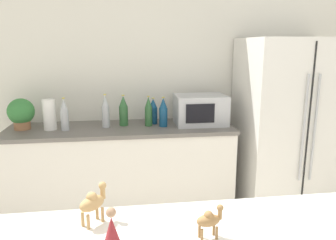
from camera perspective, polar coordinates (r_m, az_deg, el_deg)
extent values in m
cube|color=silver|center=(3.36, 0.75, 6.99)|extent=(8.00, 0.06, 2.55)
cube|color=silver|center=(3.21, -7.94, -9.15)|extent=(2.05, 0.60, 0.85)
cube|color=#66605B|center=(3.07, -8.19, -1.51)|extent=(2.08, 0.63, 0.03)
cube|color=silver|center=(3.37, 19.91, -1.20)|extent=(0.88, 0.74, 1.69)
cube|color=black|center=(3.06, 23.10, -2.86)|extent=(0.01, 0.01, 1.62)
cylinder|color=#B2B5BA|center=(3.00, 22.58, -1.44)|extent=(0.02, 0.02, 0.93)
cylinder|color=#B2B5BA|center=(3.05, 24.20, -1.36)|extent=(0.02, 0.02, 0.93)
cube|color=silver|center=(1.30, 14.15, -18.56)|extent=(2.17, 0.47, 0.03)
cylinder|color=#9E6B47|center=(3.23, -24.03, -0.81)|extent=(0.14, 0.14, 0.08)
sphere|color=#387F3D|center=(3.20, -24.23, 1.37)|extent=(0.23, 0.23, 0.23)
cylinder|color=white|center=(3.10, -19.95, 0.89)|extent=(0.11, 0.11, 0.27)
cube|color=#B2B5BA|center=(3.14, 5.63, 1.83)|extent=(0.48, 0.36, 0.28)
cube|color=black|center=(2.96, 5.64, 1.13)|extent=(0.26, 0.01, 0.17)
cylinder|color=navy|center=(3.15, -2.59, 0.77)|extent=(0.08, 0.08, 0.16)
cone|color=navy|center=(3.13, -2.62, 2.96)|extent=(0.08, 0.08, 0.09)
cylinder|color=gold|center=(3.12, -2.63, 3.83)|extent=(0.03, 0.03, 0.01)
cylinder|color=#B2B7BC|center=(3.04, -17.53, -0.03)|extent=(0.07, 0.07, 0.18)
cone|color=#B2B7BC|center=(3.01, -17.72, 2.62)|extent=(0.07, 0.07, 0.10)
cylinder|color=gold|center=(3.00, -17.79, 3.66)|extent=(0.03, 0.03, 0.01)
cylinder|color=#B2B7BC|center=(3.06, -10.79, 0.52)|extent=(0.07, 0.07, 0.19)
cone|color=#B2B7BC|center=(3.03, -10.90, 3.30)|extent=(0.07, 0.07, 0.11)
cylinder|color=gold|center=(3.02, -10.95, 4.38)|extent=(0.02, 0.02, 0.01)
cylinder|color=navy|center=(3.04, -0.82, 0.47)|extent=(0.08, 0.08, 0.17)
cone|color=navy|center=(3.01, -0.83, 2.97)|extent=(0.07, 0.07, 0.10)
cylinder|color=gold|center=(3.00, -0.83, 3.95)|extent=(0.03, 0.03, 0.01)
cylinder|color=#2D6033|center=(3.07, -3.39, 0.60)|extent=(0.07, 0.07, 0.18)
cone|color=#2D6033|center=(3.04, -3.43, 3.12)|extent=(0.07, 0.07, 0.10)
cylinder|color=gold|center=(3.03, -3.44, 4.11)|extent=(0.02, 0.02, 0.01)
cylinder|color=#2D6033|center=(3.10, -7.73, 0.70)|extent=(0.08, 0.08, 0.18)
cone|color=#2D6033|center=(3.08, -7.81, 3.28)|extent=(0.08, 0.08, 0.10)
cylinder|color=gold|center=(3.07, -7.84, 4.29)|extent=(0.03, 0.03, 0.01)
ellipsoid|color=olive|center=(1.18, 7.03, -16.97)|extent=(0.09, 0.05, 0.04)
sphere|color=olive|center=(1.17, 7.06, -16.14)|extent=(0.03, 0.03, 0.03)
cylinder|color=olive|center=(1.18, 9.03, -15.75)|extent=(0.02, 0.02, 0.04)
sphere|color=olive|center=(1.17, 9.07, -14.85)|extent=(0.02, 0.02, 0.02)
cylinder|color=olive|center=(1.22, 7.98, -18.29)|extent=(0.01, 0.01, 0.05)
cylinder|color=olive|center=(1.20, 8.48, -18.90)|extent=(0.01, 0.01, 0.05)
cylinder|color=olive|center=(1.20, 5.48, -18.72)|extent=(0.01, 0.01, 0.05)
cylinder|color=olive|center=(1.18, 5.93, -19.34)|extent=(0.01, 0.01, 0.05)
ellipsoid|color=tan|center=(1.27, -13.09, -13.96)|extent=(0.11, 0.11, 0.05)
sphere|color=tan|center=(1.26, -13.15, -12.97)|extent=(0.04, 0.04, 0.04)
cylinder|color=tan|center=(1.29, -11.29, -12.19)|extent=(0.02, 0.02, 0.05)
sphere|color=tan|center=(1.28, -11.35, -11.13)|extent=(0.03, 0.03, 0.03)
cylinder|color=tan|center=(1.33, -12.24, -15.41)|extent=(0.01, 0.01, 0.06)
cylinder|color=tan|center=(1.31, -11.31, -15.89)|extent=(0.01, 0.01, 0.06)
cylinder|color=tan|center=(1.29, -14.63, -16.38)|extent=(0.01, 0.01, 0.06)
cylinder|color=tan|center=(1.27, -13.72, -16.89)|extent=(0.01, 0.01, 0.06)
cone|color=maroon|center=(1.18, -9.78, -18.27)|extent=(0.05, 0.05, 0.09)
sphere|color=#A37A5B|center=(1.15, -9.91, -15.55)|extent=(0.03, 0.03, 0.03)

